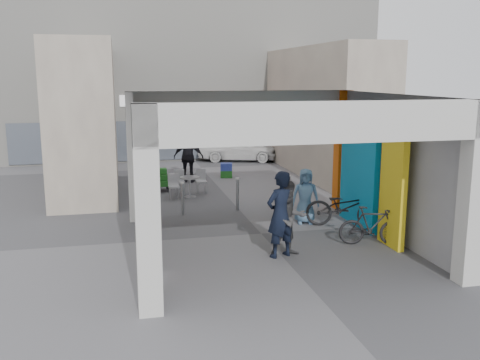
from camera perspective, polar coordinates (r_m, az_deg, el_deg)
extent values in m
plane|color=#5D5D62|center=(13.55, 2.27, -5.73)|extent=(90.00, 90.00, 0.00)
cube|color=beige|center=(8.80, -9.84, -3.39)|extent=(0.40, 0.40, 3.50)
cube|color=beige|center=(14.68, -11.14, 2.39)|extent=(0.40, 0.40, 3.50)
cube|color=beige|center=(10.87, 23.58, -1.38)|extent=(0.40, 0.40, 3.50)
cube|color=#E15D0D|center=(16.01, 10.87, 3.11)|extent=(0.40, 0.40, 3.50)
plane|color=silver|center=(11.73, -10.65, 0.22)|extent=(0.00, 6.40, 6.40)
plane|color=#96979B|center=(13.35, 16.01, 1.30)|extent=(0.00, 6.40, 6.40)
cube|color=#0C89C0|center=(14.33, 12.59, 0.69)|extent=(0.15, 2.00, 2.80)
cube|color=yellow|center=(12.76, 16.03, -0.74)|extent=(0.15, 1.00, 2.80)
plane|color=beige|center=(12.01, 3.66, 9.06)|extent=(6.40, 6.40, 0.00)
cube|color=beige|center=(14.98, 0.31, 8.15)|extent=(6.40, 0.30, 0.70)
cube|color=beige|center=(9.16, 9.07, 6.10)|extent=(6.40, 0.30, 0.70)
cube|color=white|center=(15.15, 0.16, 7.99)|extent=(4.20, 0.05, 0.55)
cube|color=silver|center=(26.73, -5.64, 11.24)|extent=(18.00, 4.00, 8.00)
cube|color=#515966|center=(24.87, -4.90, 4.34)|extent=(16.20, 0.06, 1.80)
cube|color=white|center=(24.54, -9.66, 8.35)|extent=(2.60, 0.06, 0.50)
cube|color=red|center=(24.99, -1.53, 8.55)|extent=(2.20, 0.06, 0.50)
cube|color=#B6A997|center=(20.10, -16.05, 6.63)|extent=(2.00, 9.00, 5.00)
cube|color=#B6A997|center=(21.57, 8.75, 7.21)|extent=(2.00, 9.00, 5.00)
cylinder|color=gray|center=(15.32, -6.13, -2.01)|extent=(0.09, 0.09, 0.92)
cylinder|color=gray|center=(15.73, -0.27, -1.55)|extent=(0.09, 0.09, 0.95)
cylinder|color=gray|center=(16.27, 5.24, -1.18)|extent=(0.09, 0.09, 0.94)
cube|color=white|center=(10.74, -8.77, -7.63)|extent=(0.15, 0.56, 1.00)
cube|color=red|center=(10.73, -8.56, -7.37)|extent=(0.09, 0.39, 0.40)
cube|color=white|center=(14.56, -9.92, -2.66)|extent=(0.13, 0.56, 1.00)
cube|color=red|center=(14.55, -9.77, -2.46)|extent=(0.08, 0.39, 0.40)
cylinder|color=#B5B5BA|center=(17.54, -5.36, -0.77)|extent=(0.05, 0.05, 0.65)
cylinder|color=#B5B5BA|center=(17.61, -5.34, -1.78)|extent=(0.40, 0.40, 0.02)
cylinder|color=#B5B5BA|center=(17.48, -5.38, 0.26)|extent=(0.63, 0.63, 0.04)
cube|color=#B5B5BA|center=(17.33, -7.04, -1.37)|extent=(0.34, 0.34, 0.40)
cube|color=#B5B5BA|center=(17.41, -7.13, 0.03)|extent=(0.34, 0.04, 0.40)
cube|color=#B5B5BA|center=(18.06, -4.13, -0.80)|extent=(0.34, 0.34, 0.40)
cube|color=#B5B5BA|center=(18.14, -4.22, 0.54)|extent=(0.34, 0.04, 0.40)
cube|color=#B5B5BA|center=(18.06, -6.43, -0.84)|extent=(0.34, 0.34, 0.40)
cube|color=#B5B5BA|center=(18.14, -6.51, 0.50)|extent=(0.34, 0.04, 0.40)
cube|color=black|center=(18.60, -9.23, -0.76)|extent=(1.15, 0.58, 0.29)
cube|color=#195518|center=(18.43, -9.21, -0.41)|extent=(0.96, 0.34, 0.17)
cube|color=#195518|center=(18.53, -9.26, 0.26)|extent=(0.96, 0.34, 0.17)
cube|color=#195518|center=(18.64, -9.31, 0.92)|extent=(0.96, 0.34, 0.17)
cube|color=#195518|center=(20.84, -1.47, 0.66)|extent=(0.51, 0.43, 0.28)
cube|color=#283793|center=(20.79, -1.47, 1.42)|extent=(0.51, 0.43, 0.28)
cube|color=black|center=(13.94, 4.84, -4.78)|extent=(0.23, 0.31, 0.23)
cube|color=black|center=(13.78, 5.01, -4.23)|extent=(0.18, 0.15, 0.35)
cube|color=silver|center=(13.71, 5.12, -4.48)|extent=(0.15, 0.03, 0.33)
cylinder|color=silver|center=(13.74, 4.88, -4.94)|extent=(0.04, 0.04, 0.27)
cylinder|color=silver|center=(13.77, 5.30, -4.91)|extent=(0.04, 0.04, 0.27)
sphere|color=black|center=(13.71, 5.05, -3.39)|extent=(0.18, 0.18, 0.18)
cube|color=silver|center=(13.62, 5.18, -3.57)|extent=(0.08, 0.12, 0.06)
cone|color=black|center=(13.71, 4.82, -3.01)|extent=(0.07, 0.07, 0.08)
cone|color=black|center=(13.73, 5.20, -2.99)|extent=(0.07, 0.07, 0.08)
imported|color=black|center=(11.65, 4.32, -3.68)|extent=(0.82, 0.68, 1.92)
imported|color=#3B3B3E|center=(11.80, 5.26, -4.11)|extent=(0.89, 0.74, 1.68)
imported|color=#567FA8|center=(14.42, 6.98, -1.71)|extent=(0.81, 0.62, 1.49)
imported|color=black|center=(19.82, -5.52, 2.43)|extent=(1.20, 0.78, 1.89)
imported|color=black|center=(14.29, 11.10, -2.84)|extent=(2.13, 1.42, 1.06)
imported|color=black|center=(12.92, 13.92, -4.76)|extent=(1.61, 0.85, 0.93)
imported|color=silver|center=(24.83, -0.25, 3.48)|extent=(3.89, 2.42, 1.24)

